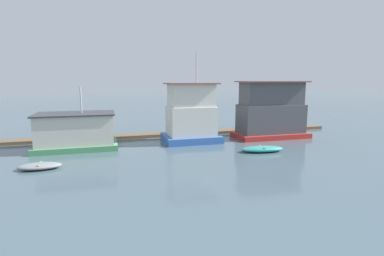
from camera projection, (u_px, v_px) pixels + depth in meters
name	position (u px, v px, depth m)	size (l,w,h in m)	color
ground_plane	(189.00, 141.00, 28.16)	(200.00, 200.00, 0.00)	#475B66
dock_walkway	(180.00, 133.00, 31.38)	(33.80, 1.85, 0.30)	brown
houseboat_green	(76.00, 131.00, 25.04)	(6.55, 4.17, 5.12)	#4C9360
houseboat_blue	(191.00, 115.00, 27.69)	(5.09, 3.99, 8.16)	#3866B7
houseboat_red	(271.00, 112.00, 29.69)	(7.24, 3.60, 5.58)	red
dinghy_grey	(40.00, 166.00, 19.33)	(2.66, 1.34, 0.40)	gray
dinghy_teal	(262.00, 149.00, 23.92)	(3.61, 1.77, 0.47)	teal
mooring_post_centre	(290.00, 125.00, 33.56)	(0.28, 0.28, 1.38)	#846B4C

